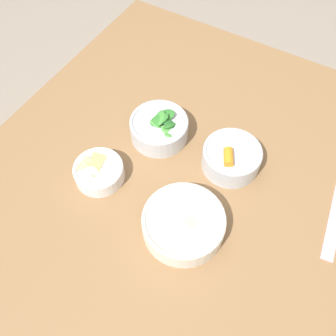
{
  "coord_description": "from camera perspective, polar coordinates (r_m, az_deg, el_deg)",
  "views": [
    {
      "loc": [
        0.47,
        0.26,
        1.55
      ],
      "look_at": [
        0.03,
        0.0,
        0.77
      ],
      "focal_mm": 40.0,
      "sensor_mm": 36.0,
      "label": 1
    }
  ],
  "objects": [
    {
      "name": "dining_table",
      "position": [
        1.07,
        0.69,
        -2.87
      ],
      "size": [
        1.16,
        0.98,
        0.74
      ],
      "color": "olive",
      "rests_on": "ground_plane"
    },
    {
      "name": "ground_plane",
      "position": [
        1.64,
        0.46,
        -14.12
      ],
      "size": [
        10.0,
        10.0,
        0.0
      ],
      "primitive_type": "plane",
      "color": "gray"
    },
    {
      "name": "bowl_cookies",
      "position": [
        0.96,
        -10.49,
        -0.49
      ],
      "size": [
        0.13,
        0.13,
        0.05
      ],
      "color": "white",
      "rests_on": "dining_table"
    },
    {
      "name": "bowl_carrots",
      "position": [
        0.97,
        9.65,
        1.68
      ],
      "size": [
        0.15,
        0.15,
        0.08
      ],
      "color": "silver",
      "rests_on": "dining_table"
    },
    {
      "name": "ruler",
      "position": [
        1.0,
        24.23,
        -6.25
      ],
      "size": [
        0.26,
        0.06,
        0.0
      ],
      "color": "#EFB7C6",
      "rests_on": "dining_table"
    },
    {
      "name": "bowl_greens",
      "position": [
        1.02,
        -1.3,
        6.21
      ],
      "size": [
        0.16,
        0.16,
        0.08
      ],
      "color": "silver",
      "rests_on": "dining_table"
    },
    {
      "name": "bowl_beans_hotdog",
      "position": [
        0.87,
        2.36,
        -8.51
      ],
      "size": [
        0.19,
        0.19,
        0.06
      ],
      "color": "silver",
      "rests_on": "dining_table"
    }
  ]
}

